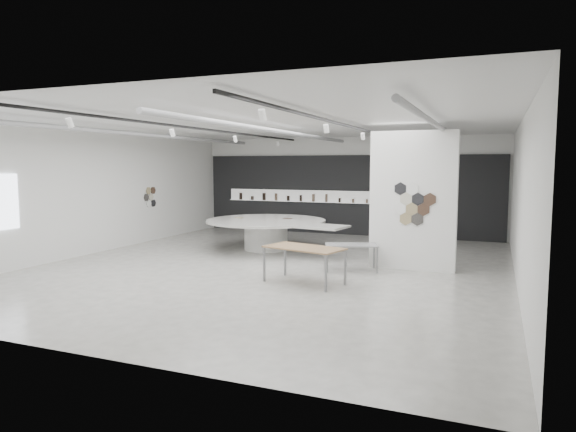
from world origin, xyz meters
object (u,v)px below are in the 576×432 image
at_px(partition_column, 413,201).
at_px(sample_table_stone, 351,247).
at_px(kitchen_counter, 417,228).
at_px(display_island, 268,230).
at_px(sample_table_wood, 304,250).

bearing_deg(partition_column, sample_table_stone, -151.37).
height_order(sample_table_stone, kitchen_counter, kitchen_counter).
relative_size(display_island, kitchen_counter, 3.37).
height_order(partition_column, sample_table_wood, partition_column).
xyz_separation_m(partition_column, sample_table_wood, (-2.05, -2.57, -1.01)).
xyz_separation_m(partition_column, sample_table_stone, (-1.42, -0.78, -1.17)).
distance_m(display_island, sample_table_stone, 3.99).
bearing_deg(partition_column, sample_table_wood, -128.56).
bearing_deg(kitchen_counter, partition_column, -87.36).
distance_m(partition_column, sample_table_stone, 2.00).
height_order(partition_column, display_island, partition_column).
relative_size(partition_column, kitchen_counter, 2.35).
bearing_deg(sample_table_stone, display_island, 147.16).
bearing_deg(sample_table_stone, kitchen_counter, 83.02).
bearing_deg(sample_table_stone, partition_column, 28.63).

